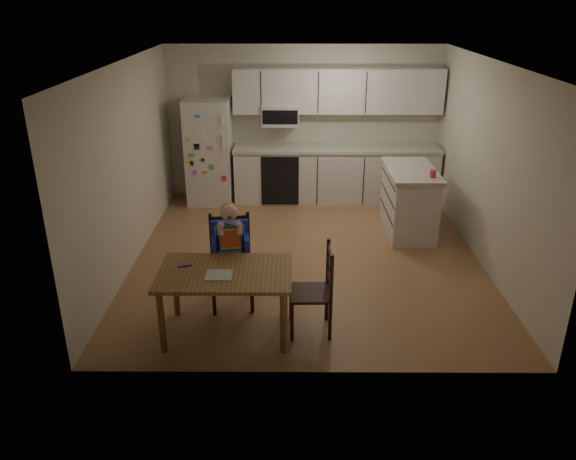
% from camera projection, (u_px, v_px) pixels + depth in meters
% --- Properties ---
extents(room, '(4.52, 5.01, 2.51)m').
position_uv_depth(room, '(307.00, 155.00, 7.45)').
color(room, '#996D40').
rests_on(room, ground).
extents(refrigerator, '(0.72, 0.70, 1.70)m').
position_uv_depth(refrigerator, '(209.00, 152.00, 9.15)').
color(refrigerator, silver).
rests_on(refrigerator, ground).
extents(kitchen_run, '(3.37, 0.62, 2.15)m').
position_uv_depth(kitchen_run, '(335.00, 149.00, 9.21)').
color(kitchen_run, silver).
rests_on(kitchen_run, ground).
extents(kitchen_island, '(0.68, 1.29, 0.95)m').
position_uv_depth(kitchen_island, '(409.00, 200.00, 8.08)').
color(kitchen_island, silver).
rests_on(kitchen_island, ground).
extents(red_cup, '(0.08, 0.08, 0.10)m').
position_uv_depth(red_cup, '(433.00, 174.00, 7.51)').
color(red_cup, red).
rests_on(red_cup, kitchen_island).
extents(dining_table, '(1.32, 0.85, 0.71)m').
position_uv_depth(dining_table, '(225.00, 280.00, 5.57)').
color(dining_table, brown).
rests_on(dining_table, ground).
extents(napkin, '(0.26, 0.23, 0.01)m').
position_uv_depth(napkin, '(219.00, 275.00, 5.45)').
color(napkin, '#B1B1B6').
rests_on(napkin, dining_table).
extents(toddler_spoon, '(0.12, 0.06, 0.02)m').
position_uv_depth(toddler_spoon, '(184.00, 266.00, 5.62)').
color(toddler_spoon, '#2937CD').
rests_on(toddler_spoon, dining_table).
extents(chair_booster, '(0.51, 0.51, 1.21)m').
position_uv_depth(chair_booster, '(230.00, 243.00, 6.10)').
color(chair_booster, black).
rests_on(chair_booster, ground).
extents(chair_side, '(0.43, 0.43, 0.95)m').
position_uv_depth(chair_side, '(320.00, 284.00, 5.64)').
color(chair_side, black).
rests_on(chair_side, ground).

